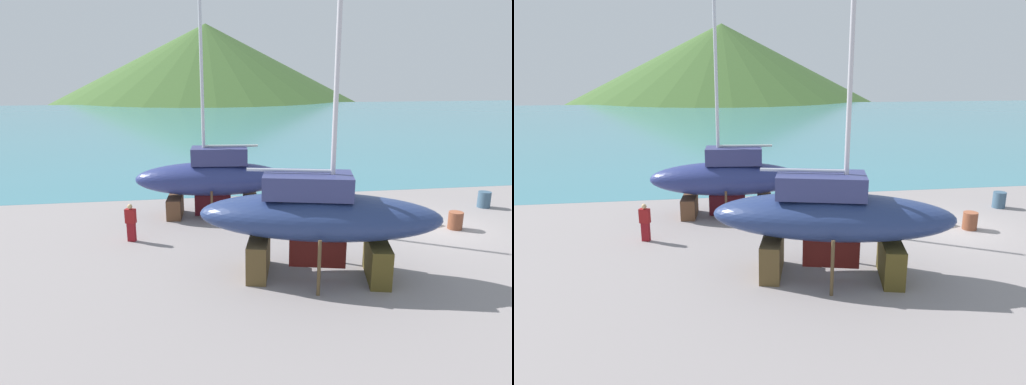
% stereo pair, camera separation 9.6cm
% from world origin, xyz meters
% --- Properties ---
extents(ground_plane, '(46.99, 46.99, 0.00)m').
position_xyz_m(ground_plane, '(0.00, -4.86, 0.00)').
color(ground_plane, gray).
extents(sea_water, '(145.05, 78.62, 0.01)m').
position_xyz_m(sea_water, '(0.00, 46.19, 0.00)').
color(sea_water, teal).
rests_on(sea_water, ground).
extents(headland_hill, '(152.15, 152.15, 38.17)m').
position_xyz_m(headland_hill, '(-5.31, 111.14, 0.00)').
color(headland_hill, '#3F622C').
rests_on(headland_hill, ground).
extents(sailboat_mid_port, '(7.76, 2.97, 11.30)m').
position_xyz_m(sailboat_mid_port, '(-10.35, 3.40, 1.94)').
color(sailboat_mid_port, brown).
rests_on(sailboat_mid_port, ground).
extents(sailboat_far_slipway, '(8.82, 4.74, 13.37)m').
position_xyz_m(sailboat_far_slipway, '(-7.18, -4.34, 2.22)').
color(sailboat_far_slipway, '#4E411A').
rests_on(sailboat_far_slipway, ground).
extents(worker, '(0.49, 0.36, 1.67)m').
position_xyz_m(worker, '(-14.08, 0.24, 0.86)').
color(worker, maroon).
rests_on(worker, ground).
extents(barrel_by_slipway, '(0.94, 0.89, 0.68)m').
position_xyz_m(barrel_by_slipway, '(-0.67, 0.44, 0.34)').
color(barrel_by_slipway, '#A38626').
rests_on(barrel_by_slipway, ground).
extents(barrel_blue_faded, '(0.85, 0.85, 0.81)m').
position_xyz_m(barrel_blue_faded, '(0.63, -0.37, 0.41)').
color(barrel_blue_faded, brown).
rests_on(barrel_blue_faded, ground).
extents(barrel_tar_black, '(0.92, 0.92, 0.86)m').
position_xyz_m(barrel_tar_black, '(4.13, 2.66, 0.43)').
color(barrel_tar_black, '#3A566E').
rests_on(barrel_tar_black, ground).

